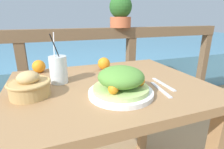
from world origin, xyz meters
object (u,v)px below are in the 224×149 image
Objects in this scene: drink_glass at (58,69)px; bread_basket at (29,86)px; potted_plant at (121,11)px; salad_plate at (121,83)px.

bread_basket is (-0.13, -0.12, -0.02)m from drink_glass.
drink_glass is 0.86m from potted_plant.
salad_plate is at bearing -112.66° from potted_plant.
salad_plate is 0.37m from bread_basket.
salad_plate is 1.11× the size of drink_glass.
drink_glass reaches higher than salad_plate.
potted_plant is at bearing 67.34° from salad_plate.
bread_basket is 0.65× the size of potted_plant.
potted_plant is (0.34, 0.82, 0.31)m from salad_plate.
drink_glass is at bearing 44.79° from bread_basket.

